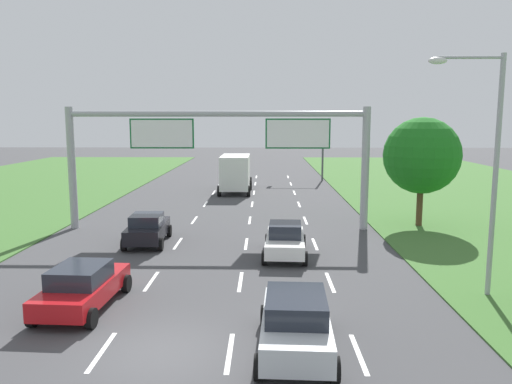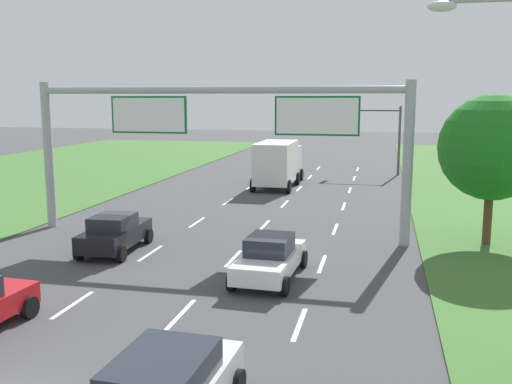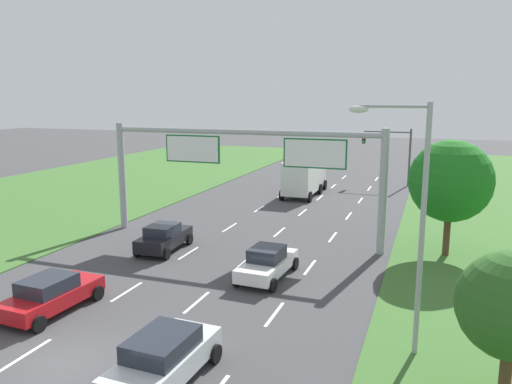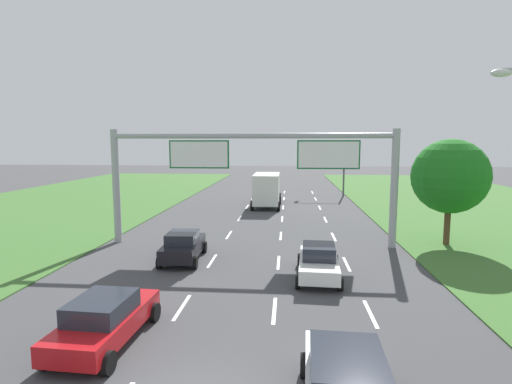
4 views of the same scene
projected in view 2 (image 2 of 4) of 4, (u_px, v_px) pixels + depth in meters
The scene contains 9 objects.
lane_dashes_inner_left at pixel (150, 253), 23.22m from camera, with size 0.14×62.40×0.01m.
lane_dashes_inner_right at pixel (233, 258), 22.47m from camera, with size 0.14×62.40×0.01m.
lane_dashes_slip at pixel (322, 264), 21.72m from camera, with size 0.14×62.40×0.01m.
car_near_red at pixel (270, 258), 19.86m from camera, with size 2.18×4.40×1.55m.
car_mid_lane at pixel (115, 233), 23.40m from camera, with size 2.15×4.16×1.55m.
box_truck at pixel (279, 162), 40.51m from camera, with size 2.72×7.36×3.23m.
sign_gantry at pixel (219, 128), 25.43m from camera, with size 17.24×0.44×7.00m.
traffic_light_mast at pixel (375, 127), 46.60m from camera, with size 4.76×0.49×5.60m.
roadside_tree_mid at pixel (492, 148), 23.88m from camera, with size 4.45×4.45×6.43m.
Camera 2 is at (7.35, -9.03, 6.26)m, focal length 40.00 mm.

